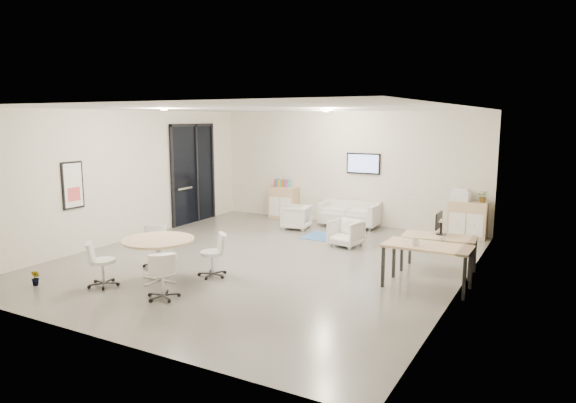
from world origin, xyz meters
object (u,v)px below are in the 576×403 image
(desk_rear, at_px, (439,240))
(desk_front, at_px, (428,250))
(round_table, at_px, (158,243))
(sideboard_left, at_px, (283,203))
(armchair_right, at_px, (346,232))
(sideboard_right, at_px, (467,220))
(armchair_left, at_px, (296,216))
(loveseat, at_px, (350,215))

(desk_rear, relative_size, desk_front, 0.95)
(desk_front, relative_size, round_table, 1.15)
(sideboard_left, relative_size, armchair_right, 1.38)
(sideboard_right, xyz_separation_m, round_table, (-4.40, -6.43, 0.26))
(round_table, bearing_deg, armchair_left, 88.90)
(sideboard_right, bearing_deg, loveseat, -177.15)
(armchair_left, bearing_deg, loveseat, 122.42)
(armchair_left, xyz_separation_m, armchair_right, (1.93, -1.13, -0.01))
(loveseat, height_order, desk_rear, desk_rear)
(loveseat, height_order, desk_front, desk_front)
(desk_rear, bearing_deg, round_table, -150.38)
(armchair_left, relative_size, desk_front, 0.47)
(loveseat, bearing_deg, sideboard_left, 174.23)
(sideboard_left, relative_size, armchair_left, 1.34)
(loveseat, bearing_deg, armchair_right, -71.98)
(sideboard_right, height_order, desk_front, sideboard_right)
(desk_rear, relative_size, round_table, 1.09)
(armchair_left, distance_m, round_table, 5.28)
(desk_front, distance_m, round_table, 4.88)
(sideboard_right, height_order, loveseat, sideboard_right)
(desk_rear, xyz_separation_m, round_table, (-4.42, -3.08, 0.07))
(sideboard_left, relative_size, desk_front, 0.63)
(sideboard_left, distance_m, loveseat, 2.23)
(sideboard_left, bearing_deg, armchair_left, -47.87)
(sideboard_left, distance_m, sideboard_right, 5.35)
(sideboard_right, xyz_separation_m, loveseat, (-3.13, -0.16, -0.14))
(sideboard_left, xyz_separation_m, desk_front, (5.41, -4.45, 0.23))
(loveseat, height_order, round_table, round_table)
(round_table, bearing_deg, desk_front, 23.90)
(desk_front, bearing_deg, loveseat, 127.24)
(sideboard_left, xyz_separation_m, armchair_left, (1.05, -1.16, -0.12))
(sideboard_left, bearing_deg, loveseat, -4.16)
(armchair_right, height_order, round_table, round_table)
(armchair_left, height_order, round_table, round_table)
(sideboard_right, relative_size, armchair_right, 1.35)
(desk_front, height_order, round_table, round_table)
(desk_front, bearing_deg, armchair_right, 139.00)
(sideboard_left, height_order, desk_rear, sideboard_left)
(armchair_right, bearing_deg, desk_rear, -13.66)
(round_table, bearing_deg, armchair_right, 63.83)
(sideboard_left, distance_m, round_table, 6.51)
(sideboard_right, xyz_separation_m, armchair_left, (-4.30, -1.16, -0.11))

